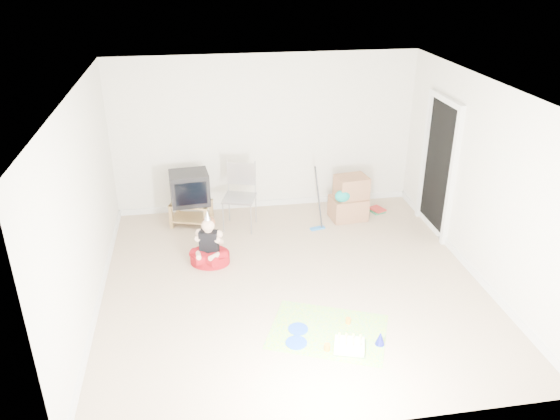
{
  "coord_description": "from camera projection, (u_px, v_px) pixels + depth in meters",
  "views": [
    {
      "loc": [
        -1.15,
        -6.08,
        4.02
      ],
      "look_at": [
        -0.1,
        0.4,
        0.9
      ],
      "focal_mm": 35.0,
      "sensor_mm": 36.0,
      "label": 1
    }
  ],
  "objects": [
    {
      "name": "blue_plate_near",
      "position": [
        298.0,
        329.0,
        6.39
      ],
      "size": [
        0.28,
        0.28,
        0.01
      ],
      "primitive_type": "cylinder",
      "rotation": [
        0.0,
        0.0,
        -0.21
      ],
      "color": "blue",
      "rests_on": "party_mat"
    },
    {
      "name": "ground",
      "position": [
        292.0,
        283.0,
        7.31
      ],
      "size": [
        5.0,
        5.0,
        0.0
      ],
      "primitive_type": "plane",
      "color": "tan",
      "rests_on": "ground"
    },
    {
      "name": "party_mat",
      "position": [
        328.0,
        331.0,
        6.37
      ],
      "size": [
        1.6,
        1.4,
        0.01
      ],
      "primitive_type": "cube",
      "rotation": [
        0.0,
        0.0,
        -0.4
      ],
      "color": "#F63381",
      "rests_on": "ground"
    },
    {
      "name": "blue_plate_far",
      "position": [
        296.0,
        343.0,
        6.17
      ],
      "size": [
        0.29,
        0.29,
        0.01
      ],
      "primitive_type": "cylinder",
      "rotation": [
        0.0,
        0.0,
        -0.19
      ],
      "color": "blue",
      "rests_on": "party_mat"
    },
    {
      "name": "orange_cup_far",
      "position": [
        327.0,
        347.0,
        6.05
      ],
      "size": [
        0.07,
        0.07,
        0.08
      ],
      "primitive_type": "cylinder",
      "rotation": [
        0.0,
        0.0,
        -0.06
      ],
      "color": "orange",
      "rests_on": "party_mat"
    },
    {
      "name": "folding_chair",
      "position": [
        239.0,
        198.0,
        8.55
      ],
      "size": [
        0.6,
        0.58,
        1.07
      ],
      "color": "#98979D",
      "rests_on": "ground"
    },
    {
      "name": "doorway_recess",
      "position": [
        439.0,
        169.0,
        8.3
      ],
      "size": [
        0.02,
        0.9,
        2.05
      ],
      "primitive_type": "cube",
      "color": "black",
      "rests_on": "ground"
    },
    {
      "name": "orange_cup_near",
      "position": [
        348.0,
        321.0,
        6.49
      ],
      "size": [
        0.07,
        0.07,
        0.07
      ],
      "primitive_type": "cylinder",
      "rotation": [
        0.0,
        0.0,
        -0.08
      ],
      "color": "orange",
      "rests_on": "party_mat"
    },
    {
      "name": "book_pile",
      "position": [
        377.0,
        210.0,
        9.31
      ],
      "size": [
        0.28,
        0.31,
        0.06
      ],
      "color": "#267448",
      "rests_on": "ground"
    },
    {
      "name": "floor_mop",
      "position": [
        318.0,
        214.0,
        8.61
      ],
      "size": [
        0.25,
        0.32,
        0.96
      ],
      "color": "blue",
      "rests_on": "ground"
    },
    {
      "name": "tv_stand",
      "position": [
        191.0,
        211.0,
        8.76
      ],
      "size": [
        0.72,
        0.57,
        0.4
      ],
      "color": "olive",
      "rests_on": "ground"
    },
    {
      "name": "seated_woman",
      "position": [
        210.0,
        251.0,
        7.71
      ],
      "size": [
        0.71,
        0.71,
        0.82
      ],
      "color": "maroon",
      "rests_on": "ground"
    },
    {
      "name": "blue_party_hat",
      "position": [
        380.0,
        338.0,
        6.12
      ],
      "size": [
        0.16,
        0.16,
        0.16
      ],
      "primitive_type": "cone",
      "rotation": [
        0.0,
        0.0,
        -0.82
      ],
      "color": "#1B20C3",
      "rests_on": "party_mat"
    },
    {
      "name": "crt_tv",
      "position": [
        190.0,
        188.0,
        8.58
      ],
      "size": [
        0.63,
        0.54,
        0.51
      ],
      "primitive_type": "cube",
      "rotation": [
        0.0,
        0.0,
        0.09
      ],
      "color": "black",
      "rests_on": "tv_stand"
    },
    {
      "name": "cardboard_boxes",
      "position": [
        349.0,
        199.0,
        8.94
      ],
      "size": [
        0.63,
        0.51,
        0.73
      ],
      "color": "#926446",
      "rests_on": "ground"
    },
    {
      "name": "birthday_cake",
      "position": [
        349.0,
        347.0,
        6.06
      ],
      "size": [
        0.39,
        0.35,
        0.15
      ],
      "color": "white",
      "rests_on": "party_mat"
    }
  ]
}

